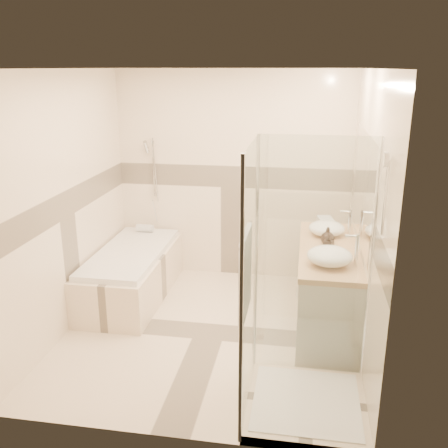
% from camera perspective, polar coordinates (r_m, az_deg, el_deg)
% --- Properties ---
extents(room, '(2.82, 3.02, 2.52)m').
position_cam_1_polar(room, '(4.58, -1.04, 1.63)').
color(room, beige).
rests_on(room, ground).
extents(bathtub, '(0.75, 1.70, 0.56)m').
position_cam_1_polar(bathtub, '(5.76, -10.50, -5.33)').
color(bathtub, beige).
rests_on(bathtub, ground).
extents(vanity, '(0.58, 1.62, 0.85)m').
position_cam_1_polar(vanity, '(5.08, 11.67, -7.13)').
color(vanity, white).
rests_on(vanity, ground).
extents(shower_enclosure, '(0.96, 0.93, 2.04)m').
position_cam_1_polar(shower_enclosure, '(3.91, 7.92, -13.59)').
color(shower_enclosure, beige).
rests_on(shower_enclosure, ground).
extents(vessel_sink_near, '(0.37, 0.37, 0.15)m').
position_cam_1_polar(vessel_sink_near, '(5.25, 11.66, -0.48)').
color(vessel_sink_near, white).
rests_on(vessel_sink_near, vanity).
extents(vessel_sink_far, '(0.40, 0.40, 0.16)m').
position_cam_1_polar(vessel_sink_far, '(4.48, 11.98, -3.60)').
color(vessel_sink_far, white).
rests_on(vessel_sink_far, vanity).
extents(faucet_near, '(0.11, 0.03, 0.28)m').
position_cam_1_polar(faucet_near, '(5.24, 14.08, 0.33)').
color(faucet_near, silver).
rests_on(faucet_near, vanity).
extents(faucet_far, '(0.12, 0.03, 0.29)m').
position_cam_1_polar(faucet_far, '(4.46, 14.82, -2.63)').
color(faucet_far, silver).
rests_on(faucet_far, vanity).
extents(amenity_bottle_a, '(0.11, 0.11, 0.18)m').
position_cam_1_polar(amenity_bottle_a, '(4.75, 11.86, -2.17)').
color(amenity_bottle_a, black).
rests_on(amenity_bottle_a, vanity).
extents(amenity_bottle_b, '(0.16, 0.16, 0.17)m').
position_cam_1_polar(amenity_bottle_b, '(4.98, 11.77, -1.31)').
color(amenity_bottle_b, black).
rests_on(amenity_bottle_b, vanity).
extents(folded_towels, '(0.19, 0.27, 0.08)m').
position_cam_1_polar(folded_towels, '(5.59, 11.53, 0.27)').
color(folded_towels, silver).
rests_on(folded_towels, vanity).
extents(rolled_towel, '(0.21, 0.09, 0.09)m').
position_cam_1_polar(rolled_towel, '(6.24, -9.03, -0.47)').
color(rolled_towel, silver).
rests_on(rolled_towel, bathtub).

